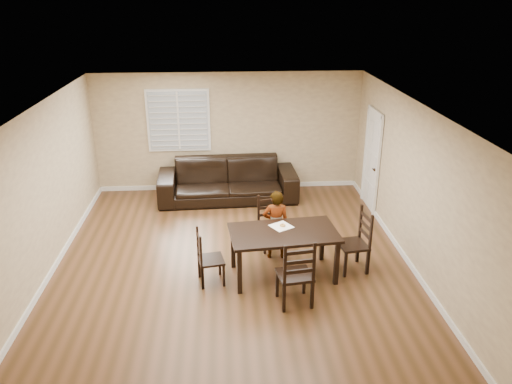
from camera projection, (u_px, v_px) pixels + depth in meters
ground at (233, 262)px, 8.57m from camera, size 7.00×7.00×0.00m
room at (233, 159)px, 8.06m from camera, size 6.04×7.04×2.72m
dining_table at (284, 237)px, 7.93m from camera, size 1.78×1.12×0.80m
chair_near at (270, 223)px, 9.01m from camera, size 0.52×0.50×0.98m
chair_far at (297, 278)px, 7.18m from camera, size 0.55×0.52×1.09m
chair_left at (204, 259)px, 7.83m from camera, size 0.46×0.48×0.92m
chair_right at (360, 243)px, 8.22m from camera, size 0.51×0.54×1.07m
child at (276, 225)px, 8.52m from camera, size 0.46×0.31×1.24m
napkin at (281, 226)px, 8.07m from camera, size 0.42×0.42×0.00m
donut at (283, 225)px, 8.06m from camera, size 0.09×0.09×0.03m
sofa at (228, 180)px, 11.02m from camera, size 3.07×1.30×0.88m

